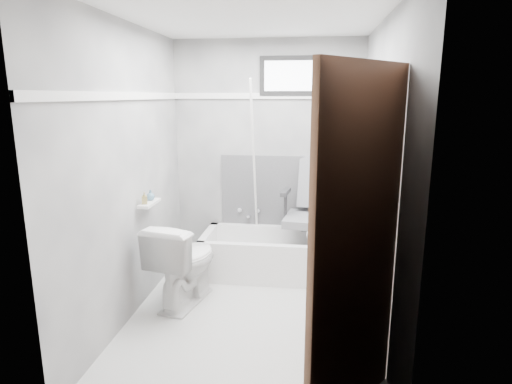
% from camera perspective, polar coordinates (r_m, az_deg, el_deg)
% --- Properties ---
extents(floor, '(2.60, 2.60, 0.00)m').
position_cam_1_polar(floor, '(3.76, -0.71, -16.22)').
color(floor, silver).
rests_on(floor, ground).
extents(ceiling, '(2.60, 2.60, 0.00)m').
position_cam_1_polar(ceiling, '(3.34, -0.83, 22.67)').
color(ceiling, silver).
rests_on(ceiling, floor).
extents(wall_back, '(2.00, 0.02, 2.40)m').
position_cam_1_polar(wall_back, '(4.63, 1.51, 4.99)').
color(wall_back, slate).
rests_on(wall_back, floor).
extents(wall_front, '(2.00, 0.02, 2.40)m').
position_cam_1_polar(wall_front, '(2.11, -5.75, -4.50)').
color(wall_front, slate).
rests_on(wall_front, floor).
extents(wall_left, '(0.02, 2.60, 2.40)m').
position_cam_1_polar(wall_left, '(3.63, -16.61, 2.32)').
color(wall_left, slate).
rests_on(wall_left, floor).
extents(wall_right, '(0.02, 2.60, 2.40)m').
position_cam_1_polar(wall_right, '(3.36, 16.36, 1.54)').
color(wall_right, slate).
rests_on(wall_right, floor).
extents(bathtub, '(1.50, 0.70, 0.42)m').
position_cam_1_polar(bathtub, '(4.50, 2.51, -8.26)').
color(bathtub, white).
rests_on(bathtub, floor).
extents(office_chair, '(0.71, 0.71, 1.09)m').
position_cam_1_polar(office_chair, '(4.38, 7.50, -2.67)').
color(office_chair, slate).
rests_on(office_chair, bathtub).
extents(toilet, '(0.58, 0.84, 0.75)m').
position_cam_1_polar(toilet, '(3.90, -9.51, -9.24)').
color(toilet, white).
rests_on(toilet, floor).
extents(door, '(0.78, 0.78, 2.00)m').
position_cam_1_polar(door, '(2.21, 20.58, -10.02)').
color(door, brown).
rests_on(door, floor).
extents(window, '(0.66, 0.04, 0.40)m').
position_cam_1_polar(window, '(4.56, 4.79, 15.17)').
color(window, black).
rests_on(window, wall_back).
extents(backerboard, '(1.50, 0.02, 0.78)m').
position_cam_1_polar(backerboard, '(4.67, 4.52, 0.04)').
color(backerboard, '#4C4C4F').
rests_on(backerboard, wall_back).
extents(trim_back, '(2.00, 0.02, 0.06)m').
position_cam_1_polar(trim_back, '(4.57, 1.54, 12.69)').
color(trim_back, white).
rests_on(trim_back, wall_back).
extents(trim_left, '(0.02, 2.60, 0.06)m').
position_cam_1_polar(trim_left, '(3.57, -17.06, 12.15)').
color(trim_left, white).
rests_on(trim_left, wall_left).
extents(pole, '(0.02, 0.61, 1.87)m').
position_cam_1_polar(pole, '(4.43, -0.21, 2.68)').
color(pole, white).
rests_on(pole, bathtub).
extents(shelf, '(0.10, 0.32, 0.02)m').
position_cam_1_polar(shelf, '(3.87, -14.02, -1.45)').
color(shelf, silver).
rests_on(shelf, wall_left).
extents(soap_bottle_a, '(0.06, 0.06, 0.10)m').
position_cam_1_polar(soap_bottle_a, '(3.79, -14.65, -0.77)').
color(soap_bottle_a, '#94864A').
rests_on(soap_bottle_a, shelf).
extents(soap_bottle_b, '(0.10, 0.10, 0.09)m').
position_cam_1_polar(soap_bottle_b, '(3.92, -13.89, -0.38)').
color(soap_bottle_b, slate).
rests_on(soap_bottle_b, shelf).
extents(faucet, '(0.26, 0.10, 0.16)m').
position_cam_1_polar(faucet, '(4.75, -0.98, -2.80)').
color(faucet, silver).
rests_on(faucet, wall_back).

